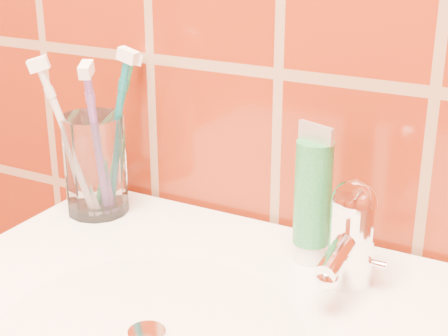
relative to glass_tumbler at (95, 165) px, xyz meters
The scene contains 7 objects.
glass_tumbler is the anchor object (origin of this frame).
toothpaste_tube 0.30m from the glass_tumbler, ahead, with size 0.05×0.04×0.16m.
faucet 0.35m from the glass_tumbler, ahead, with size 0.05×0.11×0.12m.
toothbrush_0 0.05m from the glass_tumbler, 22.12° to the left, with size 0.08×0.02×0.23m, color #0C656A, non-canonical shape.
toothbrush_1 0.05m from the glass_tumbler, 124.71° to the right, with size 0.07×0.06×0.21m, color silver, non-canonical shape.
toothbrush_2 0.05m from the glass_tumbler, 41.43° to the right, with size 0.04×0.07×0.22m, color #724799, non-canonical shape.
toothbrush_3 0.05m from the glass_tumbler, 82.37° to the left, with size 0.05×0.08×0.21m, color #1E733F, non-canonical shape.
Camera 1 is at (0.32, 0.46, 1.23)m, focal length 55.00 mm.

